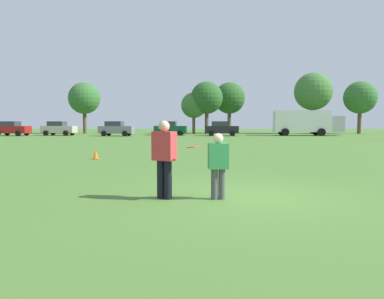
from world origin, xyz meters
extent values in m
plane|color=#47702D|center=(0.00, 0.00, 0.00)|extent=(175.19, 175.19, 0.00)
cylinder|color=black|center=(-1.94, -0.21, 0.43)|extent=(0.17, 0.17, 0.86)
cylinder|color=black|center=(-1.77, -0.30, 0.43)|extent=(0.17, 0.17, 0.86)
cube|color=red|center=(-1.85, -0.25, 1.19)|extent=(0.57, 0.48, 0.65)
sphere|color=#D8AD8C|center=(-1.85, -0.25, 1.63)|extent=(0.25, 0.25, 0.25)
cylinder|color=#4C4C51|center=(-0.57, -0.29, 0.34)|extent=(0.15, 0.15, 0.68)
cylinder|color=#4C4C51|center=(-0.73, -0.31, 0.34)|extent=(0.15, 0.15, 0.68)
cube|color=#338C4C|center=(-0.65, -0.30, 0.97)|extent=(0.46, 0.29, 0.57)
sphere|color=beige|center=(-0.65, -0.30, 1.36)|extent=(0.22, 0.22, 0.22)
cylinder|color=#E54C33|center=(-1.21, -0.46, 1.18)|extent=(0.27, 0.27, 0.06)
cube|color=#D8590C|center=(-5.69, 8.44, 0.01)|extent=(0.32, 0.32, 0.03)
cone|color=orange|center=(-5.69, 8.44, 0.26)|extent=(0.24, 0.24, 0.45)
cube|color=maroon|center=(-23.89, 37.62, 0.78)|extent=(4.33, 2.12, 0.90)
cube|color=#2D333D|center=(-24.14, 37.64, 1.50)|extent=(2.12, 1.79, 0.64)
cylinder|color=black|center=(-22.52, 38.52, 0.33)|extent=(0.68, 0.27, 0.66)
cylinder|color=black|center=(-22.67, 36.52, 0.33)|extent=(0.68, 0.27, 0.66)
cylinder|color=black|center=(-25.11, 38.72, 0.33)|extent=(0.68, 0.27, 0.66)
cylinder|color=black|center=(-25.27, 36.72, 0.33)|extent=(0.68, 0.27, 0.66)
cube|color=#B7AD99|center=(-18.40, 38.74, 0.78)|extent=(4.33, 2.12, 0.90)
cube|color=#2D333D|center=(-18.65, 38.76, 1.50)|extent=(2.12, 1.79, 0.64)
cylinder|color=black|center=(-17.02, 39.63, 0.33)|extent=(0.68, 0.27, 0.66)
cylinder|color=black|center=(-17.18, 37.64, 0.33)|extent=(0.68, 0.27, 0.66)
cylinder|color=black|center=(-19.62, 39.83, 0.33)|extent=(0.68, 0.27, 0.66)
cylinder|color=black|center=(-19.77, 37.84, 0.33)|extent=(0.68, 0.27, 0.66)
cube|color=slate|center=(-10.60, 36.89, 0.78)|extent=(4.33, 2.12, 0.90)
cube|color=#2D333D|center=(-10.85, 36.91, 1.50)|extent=(2.12, 1.79, 0.64)
cylinder|color=black|center=(-9.23, 37.79, 0.33)|extent=(0.68, 0.27, 0.66)
cylinder|color=black|center=(-9.38, 35.79, 0.33)|extent=(0.68, 0.27, 0.66)
cylinder|color=black|center=(-11.82, 37.99, 0.33)|extent=(0.68, 0.27, 0.66)
cylinder|color=black|center=(-11.98, 35.99, 0.33)|extent=(0.68, 0.27, 0.66)
cube|color=#0C4C2D|center=(-4.02, 39.32, 0.78)|extent=(4.33, 2.12, 0.90)
cube|color=#2D333D|center=(-4.27, 39.34, 1.50)|extent=(2.12, 1.79, 0.64)
cylinder|color=black|center=(-2.65, 40.22, 0.33)|extent=(0.68, 0.27, 0.66)
cylinder|color=black|center=(-2.80, 38.23, 0.33)|extent=(0.68, 0.27, 0.66)
cylinder|color=black|center=(-5.24, 40.42, 0.33)|extent=(0.68, 0.27, 0.66)
cylinder|color=black|center=(-5.40, 38.43, 0.33)|extent=(0.68, 0.27, 0.66)
cube|color=black|center=(2.51, 37.54, 0.78)|extent=(4.33, 2.12, 0.90)
cube|color=#2D333D|center=(2.26, 37.56, 1.50)|extent=(2.12, 1.79, 0.64)
cylinder|color=black|center=(3.89, 38.44, 0.33)|extent=(0.68, 0.27, 0.66)
cylinder|color=black|center=(3.73, 36.45, 0.33)|extent=(0.68, 0.27, 0.66)
cylinder|color=black|center=(1.29, 38.64, 0.33)|extent=(0.68, 0.27, 0.66)
cylinder|color=black|center=(1.14, 36.65, 0.33)|extent=(0.68, 0.27, 0.66)
cube|color=white|center=(12.69, 38.25, 1.83)|extent=(6.97, 3.02, 2.70)
cube|color=#B2B2B7|center=(16.88, 37.93, 1.48)|extent=(1.97, 2.43, 2.00)
cylinder|color=black|center=(15.00, 39.45, 0.48)|extent=(0.98, 0.35, 0.96)
cylinder|color=black|center=(14.79, 36.72, 0.48)|extent=(0.98, 0.35, 0.96)
cylinder|color=black|center=(10.60, 39.79, 0.48)|extent=(0.98, 0.35, 0.96)
cylinder|color=black|center=(10.39, 37.06, 0.48)|extent=(0.98, 0.35, 0.96)
cylinder|color=brown|center=(-17.49, 46.99, 1.66)|extent=(0.55, 0.55, 3.31)
sphere|color=#33662D|center=(-17.49, 46.99, 5.32)|extent=(4.73, 4.73, 4.73)
cylinder|color=brown|center=(-0.98, 44.86, 1.30)|extent=(0.43, 0.43, 2.59)
sphere|color=#3D7033|center=(-0.98, 44.86, 4.17)|extent=(3.70, 3.70, 3.70)
cylinder|color=brown|center=(0.89, 44.59, 1.63)|extent=(0.54, 0.54, 3.26)
sphere|color=#285623|center=(0.89, 44.59, 5.23)|extent=(4.65, 4.65, 4.65)
cylinder|color=brown|center=(4.56, 48.46, 1.69)|extent=(0.56, 0.56, 3.38)
sphere|color=#285623|center=(4.56, 48.46, 5.43)|extent=(4.83, 4.83, 4.83)
cylinder|color=brown|center=(16.76, 46.17, 1.95)|extent=(0.65, 0.65, 3.90)
sphere|color=#3D7033|center=(16.76, 46.17, 6.27)|extent=(5.57, 5.57, 5.57)
cylinder|color=brown|center=(23.46, 45.51, 1.66)|extent=(0.55, 0.55, 3.32)
sphere|color=#33662D|center=(23.46, 45.51, 5.34)|extent=(4.74, 4.74, 4.74)
camera|label=1|loc=(-1.23, -8.34, 1.72)|focal=34.12mm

